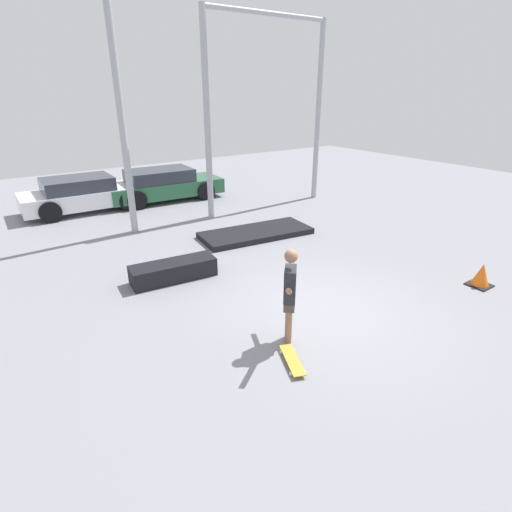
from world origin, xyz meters
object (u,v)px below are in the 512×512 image
skateboarder (290,292)px  grind_box (174,271)px  manual_pad (256,233)px  traffic_cone (481,275)px  skateboard (292,360)px  parked_car_green (163,185)px  parked_car_white (83,194)px

skateboarder → grind_box: skateboarder is taller
manual_pad → traffic_cone: size_ratio=6.28×
skateboarder → skateboard: bearing=-171.3°
parked_car_green → traffic_cone: size_ratio=8.52×
traffic_cone → skateboard: bearing=176.9°
grind_box → manual_pad: size_ratio=0.59×
manual_pad → grind_box: bearing=-157.5°
skateboarder → parked_car_green: (2.05, 10.25, -0.35)m
skateboarder → parked_car_green: skateboarder is taller
skateboarder → skateboard: size_ratio=2.04×
grind_box → parked_car_white: (-0.29, 7.07, 0.39)m
manual_pad → traffic_cone: (2.22, -5.56, 0.17)m
parked_car_white → grind_box: bearing=-87.1°
skateboard → parked_car_green: bearing=10.0°
manual_pad → skateboarder: bearing=-118.9°
skateboard → skateboarder: bearing=-10.6°
skateboarder → traffic_cone: skateboarder is taller
parked_car_white → parked_car_green: 2.97m
skateboard → traffic_cone: size_ratio=1.59×
skateboarder → parked_car_green: 10.46m
skateboarder → skateboard: 1.10m
grind_box → parked_car_green: (2.67, 6.85, 0.39)m
skateboard → parked_car_green: parked_car_green is taller
skateboarder → parked_car_white: (-0.91, 10.47, -0.36)m
parked_car_green → traffic_cone: 11.42m
parked_car_white → parked_car_green: size_ratio=0.93×
manual_pad → parked_car_green: bearing=96.0°
parked_car_white → skateboarder: bearing=-84.4°
grind_box → manual_pad: grind_box is taller
parked_car_white → traffic_cone: 12.67m
skateboarder → manual_pad: size_ratio=0.52×
parked_car_white → skateboard: bearing=-86.5°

